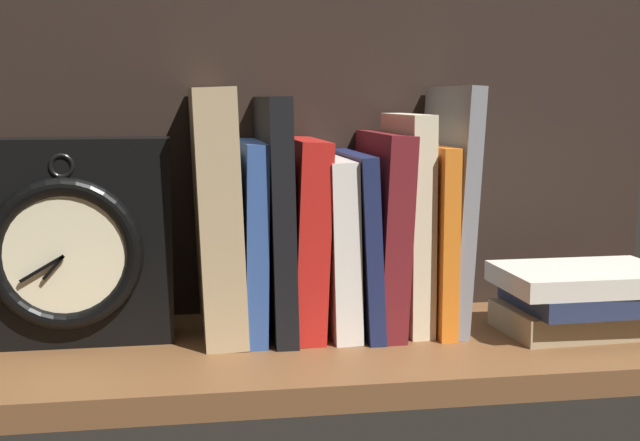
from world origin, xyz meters
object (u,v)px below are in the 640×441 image
at_px(book_white_catcher, 334,244).
at_px(book_black_skeptic, 275,215).
at_px(book_gray_chess, 447,207).
at_px(framed_clock, 68,243).
at_px(book_blue_modern, 251,237).
at_px(book_stack_side, 585,299).
at_px(book_tan_shortstories, 217,212).
at_px(book_navy_bierce, 357,241).
at_px(book_orange_pandolfini, 428,235).
at_px(book_maroon_dawkins, 380,230).
at_px(book_cream_twain, 407,221).
at_px(book_red_requiem, 303,235).

bearing_deg(book_white_catcher, book_black_skeptic, -180.00).
bearing_deg(book_white_catcher, book_gray_chess, 0.00).
relative_size(book_white_catcher, framed_clock, 0.89).
xyz_separation_m(book_blue_modern, book_stack_side, (0.34, -0.06, -0.06)).
xyz_separation_m(book_tan_shortstories, book_navy_bierce, (0.15, 0.00, -0.03)).
bearing_deg(book_orange_pandolfini, book_white_catcher, 180.00).
height_order(book_navy_bierce, book_gray_chess, book_gray_chess).
height_order(book_white_catcher, book_stack_side, book_white_catcher).
height_order(book_tan_shortstories, book_gray_chess, book_gray_chess).
distance_m(book_maroon_dawkins, book_gray_chess, 0.08).
height_order(book_black_skeptic, book_cream_twain, book_black_skeptic).
distance_m(book_blue_modern, book_white_catcher, 0.09).
distance_m(book_blue_modern, book_red_requiem, 0.05).
bearing_deg(book_stack_side, framed_clock, 174.41).
distance_m(book_blue_modern, framed_clock, 0.18).
relative_size(book_cream_twain, book_gray_chess, 0.89).
bearing_deg(book_cream_twain, framed_clock, -178.10).
bearing_deg(book_orange_pandolfini, framed_clock, -178.22).
relative_size(book_tan_shortstories, book_gray_chess, 0.99).
relative_size(book_tan_shortstories, book_blue_modern, 1.27).
height_order(book_tan_shortstories, book_navy_bierce, book_tan_shortstories).
bearing_deg(book_stack_side, book_black_skeptic, 168.78).
distance_m(book_blue_modern, book_cream_twain, 0.17).
distance_m(framed_clock, book_stack_side, 0.53).
relative_size(framed_clock, book_stack_side, 1.11).
bearing_deg(book_orange_pandolfini, book_tan_shortstories, 180.00).
height_order(book_navy_bierce, framed_clock, framed_clock).
height_order(book_black_skeptic, book_stack_side, book_black_skeptic).
height_order(book_blue_modern, book_red_requiem, book_red_requiem).
height_order(book_white_catcher, framed_clock, framed_clock).
bearing_deg(book_tan_shortstories, framed_clock, -175.53).
xyz_separation_m(book_blue_modern, book_cream_twain, (0.17, 0.00, 0.01)).
bearing_deg(book_blue_modern, book_tan_shortstories, 180.00).
relative_size(book_blue_modern, book_orange_pandolfini, 1.03).
bearing_deg(book_red_requiem, book_maroon_dawkins, 0.00).
height_order(book_tan_shortstories, book_orange_pandolfini, book_tan_shortstories).
distance_m(book_black_skeptic, book_maroon_dawkins, 0.11).
distance_m(book_blue_modern, book_maroon_dawkins, 0.14).
bearing_deg(book_black_skeptic, book_blue_modern, 180.00).
bearing_deg(book_navy_bierce, book_red_requiem, 180.00).
distance_m(book_blue_modern, book_gray_chess, 0.21).
distance_m(book_black_skeptic, book_orange_pandolfini, 0.17).
xyz_separation_m(book_maroon_dawkins, framed_clock, (-0.32, -0.01, -0.00)).
bearing_deg(book_tan_shortstories, book_white_catcher, 0.00).
bearing_deg(book_cream_twain, book_red_requiem, 180.00).
bearing_deg(book_white_catcher, framed_clock, -177.55).
bearing_deg(book_blue_modern, book_red_requiem, 0.00).
bearing_deg(book_red_requiem, book_white_catcher, 0.00).
distance_m(book_cream_twain, framed_clock, 0.35).
bearing_deg(book_blue_modern, book_cream_twain, 0.00).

